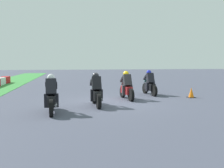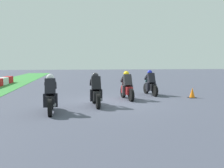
% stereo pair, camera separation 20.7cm
% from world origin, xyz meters
% --- Properties ---
extents(ground_plane, '(120.00, 120.00, 0.00)m').
position_xyz_m(ground_plane, '(0.00, 0.00, 0.00)').
color(ground_plane, '#454859').
extents(rider_lane_a, '(2.04, 0.55, 1.51)m').
position_xyz_m(rider_lane_a, '(2.22, -2.83, 0.62)').
color(rider_lane_a, black).
rests_on(rider_lane_a, ground_plane).
extents(rider_lane_b, '(2.04, 0.55, 1.51)m').
position_xyz_m(rider_lane_b, '(0.72, -1.01, 0.62)').
color(rider_lane_b, black).
rests_on(rider_lane_b, ground_plane).
extents(rider_lane_c, '(2.04, 0.54, 1.51)m').
position_xyz_m(rider_lane_c, '(-0.92, 0.82, 0.62)').
color(rider_lane_c, black).
rests_on(rider_lane_c, ground_plane).
extents(rider_lane_d, '(2.04, 0.55, 1.51)m').
position_xyz_m(rider_lane_d, '(-2.07, 2.71, 0.62)').
color(rider_lane_d, black).
rests_on(rider_lane_d, ground_plane).
extents(traffic_cone, '(0.40, 0.40, 0.56)m').
position_xyz_m(traffic_cone, '(0.65, -4.73, 0.26)').
color(traffic_cone, black).
rests_on(traffic_cone, ground_plane).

